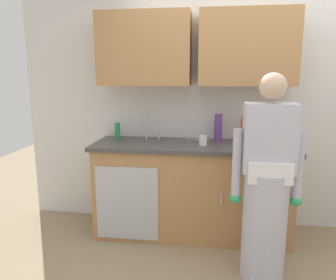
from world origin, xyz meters
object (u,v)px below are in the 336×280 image
(bottle_dish_liquid, at_px, (218,127))
(bottle_water_short, at_px, (117,131))
(bottle_cleaner_spray, at_px, (244,129))
(sponge, at_px, (261,145))
(knife_on_counter, at_px, (198,139))
(person_at_sink, at_px, (266,195))
(cup_by_sink, at_px, (203,140))
(sink, at_px, (147,144))

(bottle_dish_liquid, relative_size, bottle_water_short, 1.67)
(bottle_cleaner_spray, distance_m, sponge, 0.27)
(bottle_water_short, height_order, knife_on_counter, bottle_water_short)
(person_at_sink, relative_size, bottle_dish_liquid, 5.88)
(person_at_sink, bearing_deg, cup_by_sink, 129.33)
(person_at_sink, relative_size, sponge, 14.73)
(sink, relative_size, bottle_dish_liquid, 1.82)
(sink, bearing_deg, bottle_water_short, 154.70)
(bottle_cleaner_spray, height_order, knife_on_counter, bottle_cleaner_spray)
(bottle_dish_liquid, bearing_deg, bottle_cleaner_spray, -3.08)
(knife_on_counter, bearing_deg, bottle_water_short, -173.83)
(bottle_dish_liquid, relative_size, knife_on_counter, 1.15)
(person_at_sink, bearing_deg, bottle_cleaner_spray, 96.49)
(sink, bearing_deg, sponge, -2.51)
(bottle_cleaner_spray, distance_m, knife_on_counter, 0.49)
(person_at_sink, height_order, bottle_cleaner_spray, person_at_sink)
(knife_on_counter, bearing_deg, sponge, -18.72)
(bottle_dish_liquid, xyz_separation_m, bottle_water_short, (-1.06, -0.00, -0.06))
(knife_on_counter, bearing_deg, bottle_cleaner_spray, -1.72)
(bottle_dish_liquid, bearing_deg, bottle_water_short, -179.80)
(sink, distance_m, cup_by_sink, 0.56)
(cup_by_sink, bearing_deg, bottle_cleaner_spray, 28.70)
(bottle_dish_liquid, bearing_deg, sink, -166.22)
(bottle_dish_liquid, height_order, bottle_water_short, bottle_dish_liquid)
(bottle_dish_liquid, bearing_deg, knife_on_counter, 171.41)
(bottle_dish_liquid, height_order, cup_by_sink, bottle_dish_liquid)
(sink, height_order, bottle_dish_liquid, sink)
(bottle_water_short, xyz_separation_m, cup_by_sink, (0.91, -0.23, -0.04))
(bottle_water_short, distance_m, bottle_cleaner_spray, 1.32)
(sink, xyz_separation_m, knife_on_counter, (0.50, 0.20, 0.02))
(bottle_water_short, height_order, bottle_cleaner_spray, bottle_cleaner_spray)
(bottle_cleaner_spray, height_order, cup_by_sink, bottle_cleaner_spray)
(bottle_water_short, bearing_deg, bottle_dish_liquid, 0.20)
(bottle_water_short, xyz_separation_m, knife_on_counter, (0.85, 0.04, -0.08))
(bottle_water_short, bearing_deg, sponge, -8.46)
(knife_on_counter, bearing_deg, cup_by_sink, -73.53)
(bottle_water_short, relative_size, cup_by_sink, 1.81)
(cup_by_sink, relative_size, knife_on_counter, 0.38)
(sink, relative_size, sponge, 4.55)
(person_at_sink, height_order, knife_on_counter, person_at_sink)
(bottle_cleaner_spray, bearing_deg, sponge, -56.01)
(person_at_sink, relative_size, cup_by_sink, 17.81)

